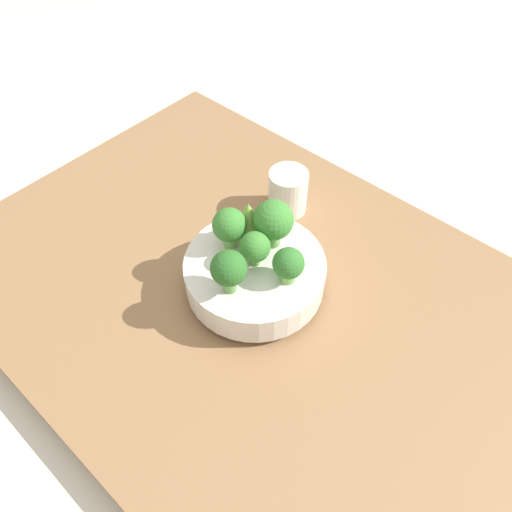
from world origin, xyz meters
name	(u,v)px	position (x,y,z in m)	size (l,w,h in m)	color
ground_plane	(253,305)	(0.00, 0.00, 0.00)	(6.00, 6.00, 0.00)	beige
table	(253,298)	(0.00, 0.00, 0.02)	(1.13, 0.79, 0.05)	olive
bowl	(256,275)	(0.00, -0.01, 0.09)	(0.25, 0.25, 0.07)	silver
broccoli_floret_right	(230,226)	(0.06, -0.01, 0.17)	(0.06, 0.06, 0.08)	#7AB256
broccoli_floret_front	(273,221)	(0.01, -0.06, 0.18)	(0.07, 0.07, 0.09)	#609347
broccoli_floret_left	(288,264)	(-0.06, -0.02, 0.16)	(0.05, 0.05, 0.07)	#7AB256
romanesco_piece_near	(248,217)	(0.05, -0.05, 0.17)	(0.05, 0.05, 0.08)	#6BA34C
broccoli_floret_back	(229,269)	(-0.01, 0.06, 0.17)	(0.06, 0.06, 0.08)	#609347
broccoli_floret_center	(256,248)	(0.00, -0.01, 0.16)	(0.05, 0.05, 0.07)	#609347
cup	(288,192)	(0.09, -0.21, 0.10)	(0.08, 0.08, 0.09)	silver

